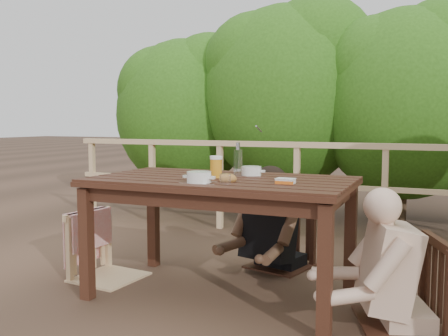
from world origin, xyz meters
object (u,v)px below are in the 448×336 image
at_px(tumbler, 225,180).
at_px(soup_near, 199,178).
at_px(chair_far, 280,211).
at_px(chair_right, 402,243).
at_px(woman, 281,189).
at_px(butter_tub, 285,182).
at_px(beer_glass, 216,168).
at_px(chair_left, 108,217).
at_px(soup_far, 251,172).
at_px(bottle, 238,161).
at_px(diner_right, 408,213).
at_px(bread_roll, 228,179).
at_px(table, 221,238).

bearing_deg(tumbler, soup_near, 175.98).
relative_size(chair_far, tumbler, 11.40).
distance_m(chair_right, woman, 1.34).
relative_size(woman, butter_tub, 11.25).
xyz_separation_m(beer_glass, butter_tub, (0.54, -0.13, -0.06)).
relative_size(chair_left, tumbler, 11.79).
height_order(chair_right, soup_near, chair_right).
height_order(soup_far, bottle, bottle).
xyz_separation_m(soup_far, tumbler, (0.03, -0.55, 0.00)).
height_order(chair_left, tumbler, chair_left).
bearing_deg(chair_left, chair_far, -48.39).
bearing_deg(beer_glass, chair_right, -1.03).
distance_m(soup_near, soup_far, 0.56).
height_order(chair_left, bottle, bottle).
bearing_deg(tumbler, diner_right, 15.78).
xyz_separation_m(bread_roll, bottle, (-0.06, 0.32, 0.09)).
bearing_deg(soup_near, diner_right, 12.90).
relative_size(woman, bottle, 5.14).
bearing_deg(soup_near, tumbler, -4.02).
bearing_deg(diner_right, soup_near, 83.41).
relative_size(chair_left, bread_roll, 8.20).
distance_m(chair_right, butter_tub, 0.78).
bearing_deg(tumbler, bread_roll, 106.96).
distance_m(chair_left, soup_far, 1.18).
xyz_separation_m(table, soup_near, (-0.02, -0.31, 0.45)).
xyz_separation_m(bread_roll, butter_tub, (0.37, 0.05, -0.01)).
height_order(table, woman, woman).
bearing_deg(soup_far, beer_glass, -126.85).
relative_size(chair_left, butter_tub, 8.37).
distance_m(chair_left, chair_right, 2.15).
relative_size(soup_near, beer_glass, 1.57).
relative_size(bread_roll, beer_glass, 0.72).
xyz_separation_m(table, woman, (0.18, 0.85, 0.25)).
height_order(table, tumbler, tumbler).
distance_m(chair_left, diner_right, 2.19).
relative_size(soup_far, bread_roll, 2.06).
xyz_separation_m(chair_left, chair_right, (2.15, -0.02, 0.01)).
bearing_deg(bread_roll, beer_glass, 132.21).
xyz_separation_m(soup_far, bottle, (-0.07, -0.09, 0.09)).
height_order(chair_right, diner_right, diner_right).
bearing_deg(woman, table, 92.92).
height_order(table, soup_near, soup_near).
relative_size(chair_far, soup_far, 3.85).
height_order(table, soup_far, soup_far).
height_order(woman, soup_far, woman).
xyz_separation_m(beer_glass, bottle, (0.11, 0.14, 0.04)).
bearing_deg(bottle, soup_near, -101.13).
bearing_deg(tumbler, soup_far, 93.48).
height_order(beer_glass, tumbler, beer_glass).
xyz_separation_m(table, chair_far, (0.18, 0.83, 0.06)).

